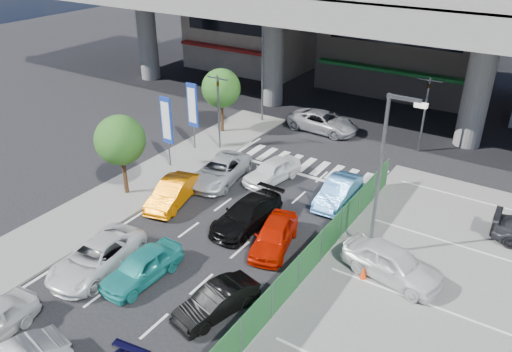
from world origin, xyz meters
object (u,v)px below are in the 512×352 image
Objects in this scene: traffic_light_right at (427,96)px; signboard_near at (167,123)px; sedan_white_mid_left at (97,257)px; street_lamp_left at (265,61)px; sedan_black_mid at (247,214)px; wagon_silver_front_left at (220,171)px; crossing_wagon_silver at (323,122)px; taxi_orange_left at (173,193)px; signboard_far at (192,107)px; parked_sedan_white at (392,263)px; traffic_light_left at (218,94)px; taxi_orange_right at (274,235)px; tree_far at (221,88)px; traffic_cone at (363,272)px; kei_truck_front_right at (338,192)px; hatch_black_mid_right at (217,301)px; taxi_teal_mid at (142,266)px; street_lamp_right at (384,166)px; sedan_white_front_mid at (272,171)px; tree_near at (120,140)px.

signboard_near is at bearing -139.09° from traffic_light_right.
street_lamp_left is at bearing 93.05° from sedan_white_mid_left.
street_lamp_left is at bearing 121.19° from sedan_black_mid.
crossing_wagon_silver is (1.76, 10.53, 0.04)m from wagon_silver_front_left.
wagon_silver_front_left is at bearing 66.32° from taxi_orange_left.
parked_sedan_white is at bearing -20.92° from signboard_far.
traffic_light_right is at bearing 30.89° from traffic_light_left.
signboard_far is 1.16× the size of taxi_orange_right.
tree_far is (-0.20, 3.51, 0.32)m from signboard_far.
crossing_wagon_silver is at bearing 55.85° from traffic_light_left.
traffic_cone is (10.81, -4.08, -0.31)m from wagon_silver_front_left.
crossing_wagon_silver is at bearing 118.49° from kei_truck_front_right.
hatch_black_mid_right is (-2.26, -20.07, -3.32)m from traffic_light_right.
taxi_teal_mid is 6.34× the size of traffic_cone.
tree_far is 0.97× the size of sedan_white_mid_left.
parked_sedan_white is (1.25, -1.13, -3.94)m from street_lamp_right.
sedan_white_mid_left is (-10.19, -7.71, -4.08)m from street_lamp_right.
sedan_white_front_mid is (2.26, 11.61, 0.00)m from sedan_white_mid_left.
parked_sedan_white reaches higher than taxi_orange_left.
wagon_silver_front_left is (4.42, -6.28, -2.70)m from tree_far.
street_lamp_left reaches higher than sedan_white_front_mid.
street_lamp_left is 1.98× the size of sedan_white_front_mid.
sedan_white_front_mid is at bearing -33.13° from tree_far.
traffic_light_right is at bearing 73.96° from sedan_black_mid.
wagon_silver_front_left is 7.77× the size of traffic_cone.
signboard_far is 5.58m from wagon_silver_front_left.
street_lamp_left is at bearing 138.43° from kei_truck_front_right.
wagon_silver_front_left is at bearing 144.37° from sedan_black_mid.
kei_truck_front_right is at bearing 123.92° from traffic_cone.
sedan_white_mid_left is 20.50m from crossing_wagon_silver.
taxi_teal_mid is (-7.97, -7.11, -4.08)m from street_lamp_right.
tree_near reaches higher than traffic_cone.
street_lamp_right is 14.61m from signboard_near.
sedan_black_mid is 7.44× the size of traffic_cone.
taxi_orange_right is 6.86m from sedan_white_front_mid.
sedan_white_mid_left is at bearing -55.05° from tree_near.
tree_near is 1.29× the size of hatch_black_mid_right.
traffic_light_right is at bearing 61.15° from sedan_white_mid_left.
sedan_white_front_mid is (2.63, 1.69, 0.00)m from wagon_silver_front_left.
tree_near reaches higher than parked_sedan_white.
traffic_cone is at bearing -82.15° from street_lamp_right.
signboard_far is at bearing 155.46° from traffic_cone.
traffic_light_right is at bearing 22.90° from parked_sedan_white.
taxi_orange_right is at bearing -18.13° from taxi_orange_left.
sedan_black_mid is at bearing -48.27° from tree_far.
taxi_orange_right is 7.50m from wagon_silver_front_left.
hatch_black_mid_right is 6.68m from traffic_cone.
signboard_far is 1.16× the size of sedan_white_front_mid.
wagon_silver_front_left and sedan_white_front_mid have the same top height.
traffic_light_left reaches higher than hatch_black_mid_right.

